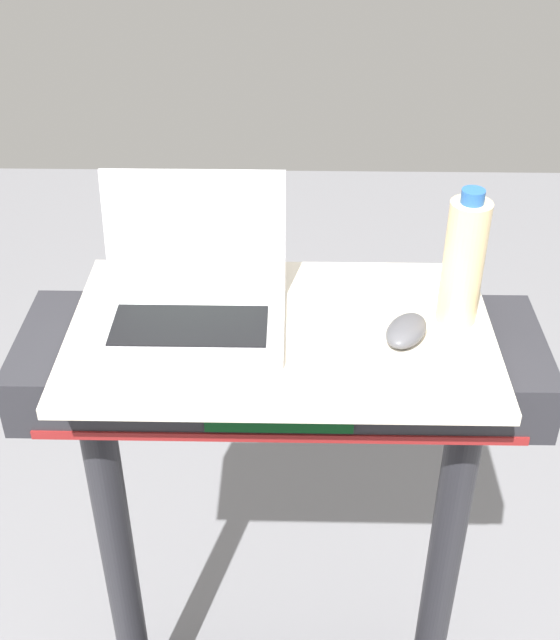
{
  "coord_description": "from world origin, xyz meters",
  "views": [
    {
      "loc": [
        0.02,
        -0.44,
        2.01
      ],
      "look_at": [
        0.0,
        0.65,
        1.25
      ],
      "focal_mm": 46.6,
      "sensor_mm": 36.0,
      "label": 1
    }
  ],
  "objects": [
    {
      "name": "desk_board",
      "position": [
        0.0,
        0.7,
        1.19
      ],
      "size": [
        0.71,
        0.44,
        0.02
      ],
      "primitive_type": "cube",
      "color": "beige",
      "rests_on": "treadmill_base"
    },
    {
      "name": "laptop",
      "position": [
        -0.15,
        0.73,
        1.25
      ],
      "size": [
        0.31,
        0.25,
        0.23
      ],
      "rotation": [
        0.0,
        0.0,
        0.02
      ],
      "color": "#B7B7BC",
      "rests_on": "desk_board"
    },
    {
      "name": "water_bottle",
      "position": [
        0.3,
        0.73,
        1.32
      ],
      "size": [
        0.07,
        0.07,
        0.24
      ],
      "color": "beige",
      "rests_on": "desk_board"
    },
    {
      "name": "computer_mouse",
      "position": [
        0.21,
        0.67,
        1.22
      ],
      "size": [
        0.1,
        0.12,
        0.03
      ],
      "primitive_type": "ellipsoid",
      "rotation": [
        0.0,
        0.0,
        -0.48
      ],
      "color": "#4C4C51",
      "rests_on": "desk_board"
    }
  ]
}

